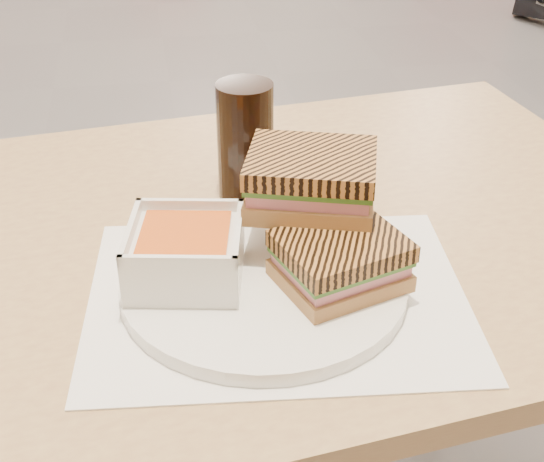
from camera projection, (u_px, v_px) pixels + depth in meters
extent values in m
cube|color=tan|center=(184.00, 251.00, 0.90)|extent=(1.28, 0.85, 0.03)
cylinder|color=tan|center=(446.00, 286.00, 1.48)|extent=(0.06, 0.06, 0.72)
cube|color=white|center=(277.00, 296.00, 0.80)|extent=(0.42, 0.34, 0.00)
cylinder|color=white|center=(264.00, 283.00, 0.80)|extent=(0.30, 0.30, 0.02)
cube|color=white|center=(186.00, 257.00, 0.79)|extent=(0.13, 0.13, 0.05)
cube|color=orange|center=(184.00, 235.00, 0.78)|extent=(0.10, 0.10, 0.01)
cube|color=white|center=(238.00, 232.00, 0.77)|extent=(0.03, 0.11, 0.01)
cube|color=white|center=(130.00, 231.00, 0.78)|extent=(0.03, 0.11, 0.01)
cube|color=white|center=(190.00, 205.00, 0.82)|extent=(0.11, 0.03, 0.01)
cube|color=white|center=(177.00, 262.00, 0.73)|extent=(0.11, 0.03, 0.01)
cube|color=#A57545|center=(340.00, 275.00, 0.79)|extent=(0.14, 0.13, 0.02)
cube|color=#C67786|center=(340.00, 263.00, 0.78)|extent=(0.13, 0.12, 0.01)
cube|color=#386B23|center=(341.00, 256.00, 0.78)|extent=(0.14, 0.13, 0.01)
cube|color=#A0672B|center=(341.00, 246.00, 0.77)|extent=(0.14, 0.13, 0.02)
cube|color=#A57545|center=(311.00, 196.00, 0.83)|extent=(0.16, 0.15, 0.02)
cube|color=#C67786|center=(311.00, 182.00, 0.82)|extent=(0.15, 0.13, 0.01)
cube|color=#386B23|center=(311.00, 174.00, 0.81)|extent=(0.16, 0.14, 0.01)
cube|color=#A0672B|center=(312.00, 163.00, 0.81)|extent=(0.16, 0.15, 0.02)
cylinder|color=black|center=(245.00, 142.00, 0.95)|extent=(0.07, 0.07, 0.15)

